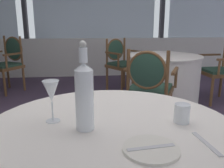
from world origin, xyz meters
name	(u,v)px	position (x,y,z in m)	size (l,w,h in m)	color
ground_plane	(113,160)	(0.00, 0.00, 0.00)	(12.43, 12.43, 0.00)	#47384C
window_wall_far	(96,26)	(0.00, 3.52, 1.10)	(9.56, 0.14, 2.76)	silver
side_plate	(151,149)	(0.01, -1.10, 0.74)	(0.20, 0.20, 0.01)	silver
butter_knife	(151,148)	(0.01, -1.10, 0.74)	(0.18, 0.02, 0.00)	silver
dinner_fork	(206,143)	(0.23, -1.08, 0.73)	(0.18, 0.02, 0.00)	silver
water_bottle	(84,95)	(-0.22, -0.90, 0.88)	(0.08, 0.08, 0.37)	white
wine_glass	(51,92)	(-0.37, -0.81, 0.87)	(0.07, 0.07, 0.19)	white
water_tumbler	(182,113)	(0.21, -0.88, 0.78)	(0.07, 0.07, 0.09)	white
background_table_0	(163,80)	(0.88, 1.40, 0.37)	(1.06, 1.06, 0.73)	white
dining_chair_0_0	(149,84)	(0.45, 0.55, 0.54)	(0.64, 0.62, 0.92)	brown
dining_chair_0_2	(120,60)	(0.37, 2.20, 0.55)	(0.65, 0.64, 0.92)	brown
dining_chair_1_2	(9,60)	(-1.57, 2.40, 0.56)	(0.66, 0.64, 0.96)	brown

